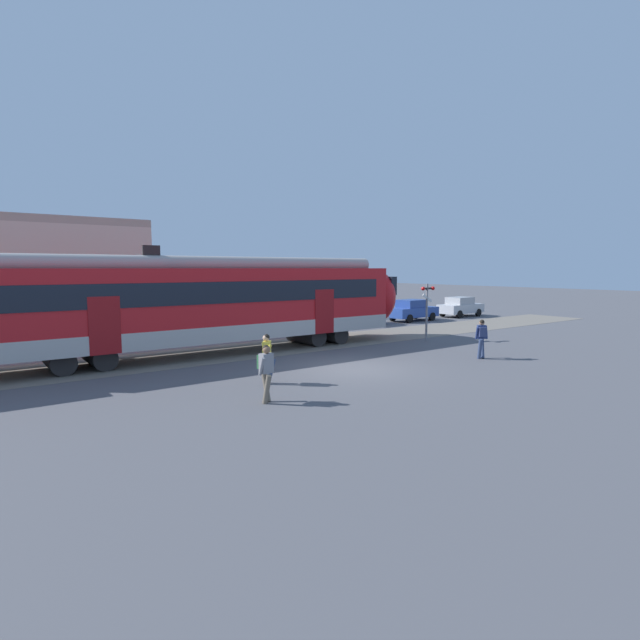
{
  "coord_description": "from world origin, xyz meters",
  "views": [
    {
      "loc": [
        -12.11,
        -14.25,
        3.81
      ],
      "look_at": [
        0.5,
        2.78,
        1.6
      ],
      "focal_mm": 28.0,
      "sensor_mm": 36.0,
      "label": 1
    }
  ],
  "objects_px": {
    "pedestrian_yellow": "(267,355)",
    "parked_car_silver": "(460,307)",
    "parked_car_blue": "(412,310)",
    "parked_car_white": "(359,314)",
    "crossing_signal": "(427,303)",
    "pedestrian_grey": "(266,368)",
    "pedestrian_navy": "(482,335)"
  },
  "relations": [
    {
      "from": "pedestrian_yellow",
      "to": "parked_car_silver",
      "type": "relative_size",
      "value": 0.41
    },
    {
      "from": "pedestrian_yellow",
      "to": "parked_car_blue",
      "type": "height_order",
      "value": "pedestrian_yellow"
    },
    {
      "from": "parked_car_white",
      "to": "crossing_signal",
      "type": "height_order",
      "value": "crossing_signal"
    },
    {
      "from": "parked_car_silver",
      "to": "pedestrian_grey",
      "type": "bearing_deg",
      "value": -153.0
    },
    {
      "from": "pedestrian_grey",
      "to": "crossing_signal",
      "type": "bearing_deg",
      "value": 23.09
    },
    {
      "from": "parked_car_silver",
      "to": "crossing_signal",
      "type": "xyz_separation_m",
      "value": [
        -12.22,
        -7.31,
        1.23
      ]
    },
    {
      "from": "pedestrian_navy",
      "to": "crossing_signal",
      "type": "height_order",
      "value": "crossing_signal"
    },
    {
      "from": "pedestrian_grey",
      "to": "pedestrian_yellow",
      "type": "relative_size",
      "value": 1.0
    },
    {
      "from": "pedestrian_yellow",
      "to": "crossing_signal",
      "type": "relative_size",
      "value": 0.56
    },
    {
      "from": "pedestrian_grey",
      "to": "parked_car_blue",
      "type": "height_order",
      "value": "pedestrian_grey"
    },
    {
      "from": "pedestrian_navy",
      "to": "crossing_signal",
      "type": "distance_m",
      "value": 5.51
    },
    {
      "from": "parked_car_blue",
      "to": "crossing_signal",
      "type": "height_order",
      "value": "crossing_signal"
    },
    {
      "from": "pedestrian_yellow",
      "to": "crossing_signal",
      "type": "height_order",
      "value": "crossing_signal"
    },
    {
      "from": "pedestrian_yellow",
      "to": "crossing_signal",
      "type": "distance_m",
      "value": 12.37
    },
    {
      "from": "crossing_signal",
      "to": "pedestrian_navy",
      "type": "bearing_deg",
      "value": -113.86
    },
    {
      "from": "parked_car_silver",
      "to": "parked_car_blue",
      "type": "bearing_deg",
      "value": -179.87
    },
    {
      "from": "pedestrian_grey",
      "to": "parked_car_blue",
      "type": "xyz_separation_m",
      "value": [
        19.73,
        12.84,
        -0.21
      ]
    },
    {
      "from": "parked_car_silver",
      "to": "crossing_signal",
      "type": "height_order",
      "value": "crossing_signal"
    },
    {
      "from": "pedestrian_grey",
      "to": "parked_car_white",
      "type": "height_order",
      "value": "pedestrian_grey"
    },
    {
      "from": "parked_car_blue",
      "to": "pedestrian_yellow",
      "type": "bearing_deg",
      "value": -149.65
    },
    {
      "from": "pedestrian_yellow",
      "to": "pedestrian_navy",
      "type": "distance_m",
      "value": 9.71
    },
    {
      "from": "pedestrian_yellow",
      "to": "parked_car_white",
      "type": "bearing_deg",
      "value": 39.01
    },
    {
      "from": "pedestrian_grey",
      "to": "parked_car_white",
      "type": "distance_m",
      "value": 19.72
    },
    {
      "from": "pedestrian_grey",
      "to": "parked_car_blue",
      "type": "bearing_deg",
      "value": 33.06
    },
    {
      "from": "pedestrian_navy",
      "to": "parked_car_white",
      "type": "distance_m",
      "value": 13.06
    },
    {
      "from": "pedestrian_navy",
      "to": "parked_car_silver",
      "type": "height_order",
      "value": "pedestrian_navy"
    },
    {
      "from": "pedestrian_grey",
      "to": "parked_car_silver",
      "type": "bearing_deg",
      "value": 27.0
    },
    {
      "from": "pedestrian_yellow",
      "to": "pedestrian_navy",
      "type": "height_order",
      "value": "same"
    },
    {
      "from": "crossing_signal",
      "to": "parked_car_silver",
      "type": "bearing_deg",
      "value": 30.88
    },
    {
      "from": "pedestrian_yellow",
      "to": "parked_car_blue",
      "type": "relative_size",
      "value": 0.41
    },
    {
      "from": "pedestrian_navy",
      "to": "parked_car_blue",
      "type": "xyz_separation_m",
      "value": [
        8.92,
        12.25,
        -0.21
      ]
    },
    {
      "from": "pedestrian_navy",
      "to": "parked_car_silver",
      "type": "distance_m",
      "value": 18.92
    }
  ]
}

